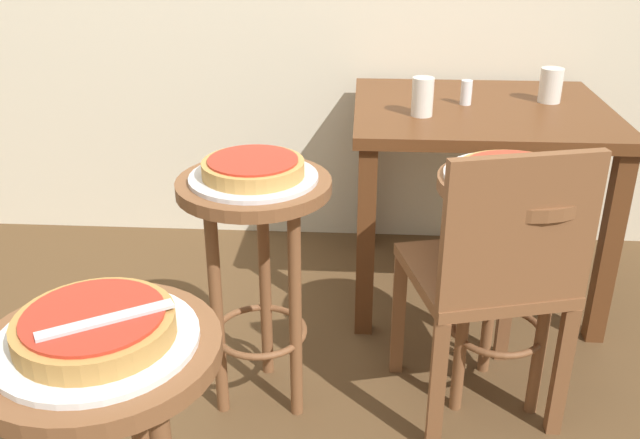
{
  "coord_description": "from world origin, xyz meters",
  "views": [
    {
      "loc": [
        0.39,
        -1.27,
        1.4
      ],
      "look_at": [
        0.29,
        0.35,
        0.64
      ],
      "focal_mm": 39.27,
      "sensor_mm": 36.0,
      "label": 1
    }
  ],
  "objects_px": {
    "stool_leftside": "(508,239)",
    "pizza_leftside": "(517,171)",
    "serving_plate_leftside": "(516,177)",
    "dining_table": "(479,137)",
    "cup_far_edge": "(551,85)",
    "cup_near_edge": "(423,97)",
    "serving_plate_foreground": "(97,340)",
    "condiment_shaker": "(466,93)",
    "stool_foreground": "(111,427)",
    "pizza_middle": "(253,167)",
    "pizza_foreground": "(95,326)",
    "stool_middle": "(256,240)",
    "pizza_server_knife": "(106,320)",
    "serving_plate_middle": "(254,178)",
    "wooden_chair": "(493,275)"
  },
  "relations": [
    {
      "from": "dining_table",
      "to": "condiment_shaker",
      "type": "height_order",
      "value": "condiment_shaker"
    },
    {
      "from": "pizza_foreground",
      "to": "serving_plate_leftside",
      "type": "relative_size",
      "value": 0.69
    },
    {
      "from": "serving_plate_leftside",
      "to": "condiment_shaker",
      "type": "xyz_separation_m",
      "value": [
        -0.05,
        0.69,
        0.05
      ]
    },
    {
      "from": "pizza_leftside",
      "to": "condiment_shaker",
      "type": "distance_m",
      "value": 0.69
    },
    {
      "from": "stool_foreground",
      "to": "pizza_middle",
      "type": "xyz_separation_m",
      "value": [
        0.15,
        0.76,
        0.21
      ]
    },
    {
      "from": "pizza_leftside",
      "to": "cup_far_edge",
      "type": "distance_m",
      "value": 0.79
    },
    {
      "from": "stool_foreground",
      "to": "stool_leftside",
      "type": "height_order",
      "value": "same"
    },
    {
      "from": "pizza_middle",
      "to": "dining_table",
      "type": "relative_size",
      "value": 0.3
    },
    {
      "from": "stool_foreground",
      "to": "pizza_foreground",
      "type": "bearing_deg",
      "value": 82.87
    },
    {
      "from": "stool_leftside",
      "to": "pizza_server_knife",
      "type": "xyz_separation_m",
      "value": [
        -0.82,
        -0.83,
        0.24
      ]
    },
    {
      "from": "pizza_leftside",
      "to": "pizza_foreground",
      "type": "bearing_deg",
      "value": -136.31
    },
    {
      "from": "serving_plate_foreground",
      "to": "pizza_foreground",
      "type": "height_order",
      "value": "pizza_foreground"
    },
    {
      "from": "pizza_middle",
      "to": "wooden_chair",
      "type": "xyz_separation_m",
      "value": [
        0.65,
        -0.03,
        -0.28
      ]
    },
    {
      "from": "dining_table",
      "to": "cup_far_edge",
      "type": "xyz_separation_m",
      "value": [
        0.25,
        0.07,
        0.18
      ]
    },
    {
      "from": "pizza_foreground",
      "to": "condiment_shaker",
      "type": "relative_size",
      "value": 3.09
    },
    {
      "from": "stool_middle",
      "to": "cup_far_edge",
      "type": "height_order",
      "value": "cup_far_edge"
    },
    {
      "from": "condiment_shaker",
      "to": "wooden_chair",
      "type": "xyz_separation_m",
      "value": [
        0.0,
        -0.77,
        -0.3
      ]
    },
    {
      "from": "stool_foreground",
      "to": "serving_plate_foreground",
      "type": "bearing_deg",
      "value": 82.87
    },
    {
      "from": "pizza_middle",
      "to": "cup_near_edge",
      "type": "xyz_separation_m",
      "value": [
        0.48,
        0.59,
        0.04
      ]
    },
    {
      "from": "condiment_shaker",
      "to": "stool_leftside",
      "type": "bearing_deg",
      "value": -85.96
    },
    {
      "from": "pizza_foreground",
      "to": "pizza_leftside",
      "type": "bearing_deg",
      "value": 43.69
    },
    {
      "from": "serving_plate_middle",
      "to": "stool_leftside",
      "type": "distance_m",
      "value": 0.72
    },
    {
      "from": "cup_far_edge",
      "to": "pizza_server_knife",
      "type": "distance_m",
      "value": 1.9
    },
    {
      "from": "serving_plate_middle",
      "to": "stool_leftside",
      "type": "relative_size",
      "value": 0.48
    },
    {
      "from": "stool_leftside",
      "to": "dining_table",
      "type": "height_order",
      "value": "dining_table"
    },
    {
      "from": "pizza_middle",
      "to": "cup_near_edge",
      "type": "bearing_deg",
      "value": 50.93
    },
    {
      "from": "serving_plate_foreground",
      "to": "pizza_leftside",
      "type": "xyz_separation_m",
      "value": [
        0.85,
        0.81,
        0.02
      ]
    },
    {
      "from": "pizza_middle",
      "to": "cup_near_edge",
      "type": "distance_m",
      "value": 0.76
    },
    {
      "from": "serving_plate_foreground",
      "to": "stool_leftside",
      "type": "distance_m",
      "value": 1.18
    },
    {
      "from": "cup_near_edge",
      "to": "pizza_server_knife",
      "type": "bearing_deg",
      "value": -113.71
    },
    {
      "from": "stool_leftside",
      "to": "dining_table",
      "type": "distance_m",
      "value": 0.68
    },
    {
      "from": "serving_plate_foreground",
      "to": "wooden_chair",
      "type": "distance_m",
      "value": 1.11
    },
    {
      "from": "stool_middle",
      "to": "pizza_leftside",
      "type": "xyz_separation_m",
      "value": [
        0.69,
        0.05,
        0.2
      ]
    },
    {
      "from": "serving_plate_foreground",
      "to": "stool_leftside",
      "type": "bearing_deg",
      "value": 43.69
    },
    {
      "from": "stool_leftside",
      "to": "serving_plate_leftside",
      "type": "relative_size",
      "value": 1.86
    },
    {
      "from": "cup_near_edge",
      "to": "pizza_leftside",
      "type": "bearing_deg",
      "value": -68.53
    },
    {
      "from": "pizza_foreground",
      "to": "dining_table",
      "type": "xyz_separation_m",
      "value": [
        0.85,
        1.48,
        -0.14
      ]
    },
    {
      "from": "serving_plate_foreground",
      "to": "pizza_middle",
      "type": "height_order",
      "value": "pizza_middle"
    },
    {
      "from": "serving_plate_foreground",
      "to": "dining_table",
      "type": "bearing_deg",
      "value": 60.02
    },
    {
      "from": "serving_plate_foreground",
      "to": "dining_table",
      "type": "relative_size",
      "value": 0.38
    },
    {
      "from": "serving_plate_middle",
      "to": "pizza_server_knife",
      "type": "relative_size",
      "value": 1.56
    },
    {
      "from": "stool_middle",
      "to": "cup_near_edge",
      "type": "bearing_deg",
      "value": 50.93
    },
    {
      "from": "stool_foreground",
      "to": "serving_plate_middle",
      "type": "relative_size",
      "value": 2.08
    },
    {
      "from": "serving_plate_foreground",
      "to": "pizza_foreground",
      "type": "xyz_separation_m",
      "value": [
        0.0,
        0.0,
        0.03
      ]
    },
    {
      "from": "stool_leftside",
      "to": "condiment_shaker",
      "type": "bearing_deg",
      "value": 94.04
    },
    {
      "from": "serving_plate_foreground",
      "to": "wooden_chair",
      "type": "xyz_separation_m",
      "value": [
        0.8,
        0.73,
        -0.25
      ]
    },
    {
      "from": "serving_plate_leftside",
      "to": "serving_plate_middle",
      "type": "bearing_deg",
      "value": -175.89
    },
    {
      "from": "stool_leftside",
      "to": "pizza_leftside",
      "type": "xyz_separation_m",
      "value": [
        -0.0,
        -0.0,
        0.2
      ]
    },
    {
      "from": "pizza_leftside",
      "to": "cup_near_edge",
      "type": "relative_size",
      "value": 2.47
    },
    {
      "from": "serving_plate_leftside",
      "to": "wooden_chair",
      "type": "bearing_deg",
      "value": -120.01
    }
  ]
}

